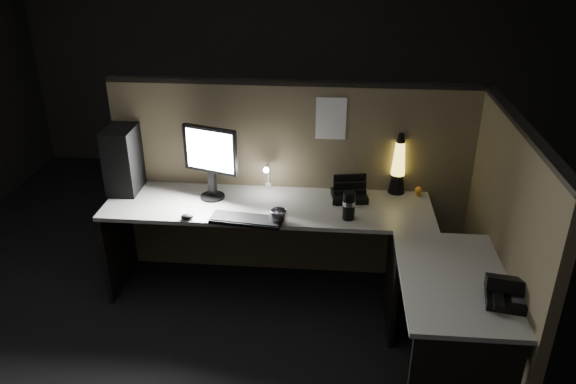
# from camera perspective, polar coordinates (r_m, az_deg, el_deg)

# --- Properties ---
(floor) EXTENTS (6.00, 6.00, 0.00)m
(floor) POSITION_cam_1_polar(r_m,az_deg,el_deg) (3.85, -0.71, -15.21)
(floor) COLOR black
(floor) RESTS_ON ground
(room_shell) EXTENTS (6.00, 6.00, 6.00)m
(room_shell) POSITION_cam_1_polar(r_m,az_deg,el_deg) (3.04, -0.88, 8.44)
(room_shell) COLOR silver
(room_shell) RESTS_ON ground
(partition_back) EXTENTS (2.66, 0.06, 1.50)m
(partition_back) POSITION_cam_1_polar(r_m,az_deg,el_deg) (4.22, 0.49, 0.94)
(partition_back) COLOR brown
(partition_back) RESTS_ON ground
(partition_right) EXTENTS (0.06, 1.66, 1.50)m
(partition_right) POSITION_cam_1_polar(r_m,az_deg,el_deg) (3.63, 20.90, -5.44)
(partition_right) COLOR brown
(partition_right) RESTS_ON ground
(desk) EXTENTS (2.60, 1.60, 0.73)m
(desk) POSITION_cam_1_polar(r_m,az_deg,el_deg) (3.70, 2.41, -5.98)
(desk) COLOR #A9A79F
(desk) RESTS_ON ground
(pc_tower) EXTENTS (0.21, 0.46, 0.48)m
(pc_tower) POSITION_cam_1_polar(r_m,az_deg,el_deg) (4.30, -16.10, 3.55)
(pc_tower) COLOR black
(pc_tower) RESTS_ON desk
(monitor) EXTENTS (0.40, 0.18, 0.53)m
(monitor) POSITION_cam_1_polar(r_m,az_deg,el_deg) (3.96, -7.89, 3.67)
(monitor) COLOR black
(monitor) RESTS_ON desk
(keyboard) EXTENTS (0.50, 0.22, 0.02)m
(keyboard) POSITION_cam_1_polar(r_m,az_deg,el_deg) (3.73, -4.25, -2.85)
(keyboard) COLOR black
(keyboard) RESTS_ON desk
(mouse) EXTENTS (0.09, 0.07, 0.03)m
(mouse) POSITION_cam_1_polar(r_m,az_deg,el_deg) (3.81, -10.23, -2.49)
(mouse) COLOR black
(mouse) RESTS_ON desk
(clip_lamp) EXTENTS (0.04, 0.17, 0.21)m
(clip_lamp) POSITION_cam_1_polar(r_m,az_deg,el_deg) (4.09, -2.11, 1.74)
(clip_lamp) COLOR silver
(clip_lamp) RESTS_ON desk
(organizer) EXTENTS (0.27, 0.25, 0.18)m
(organizer) POSITION_cam_1_polar(r_m,az_deg,el_deg) (4.04, 6.26, -0.12)
(organizer) COLOR black
(organizer) RESTS_ON desk
(lava_lamp) EXTENTS (0.12, 0.12, 0.46)m
(lava_lamp) POSITION_cam_1_polar(r_m,az_deg,el_deg) (4.12, 11.13, 2.37)
(lava_lamp) COLOR black
(lava_lamp) RESTS_ON desk
(travel_mug) EXTENTS (0.09, 0.09, 0.19)m
(travel_mug) POSITION_cam_1_polar(r_m,az_deg,el_deg) (3.74, 6.20, -1.40)
(travel_mug) COLOR black
(travel_mug) RESTS_ON desk
(steel_mug) EXTENTS (0.15, 0.15, 0.09)m
(steel_mug) POSITION_cam_1_polar(r_m,az_deg,el_deg) (3.69, -0.97, -2.51)
(steel_mug) COLOR silver
(steel_mug) RESTS_ON desk
(figurine) EXTENTS (0.05, 0.05, 0.05)m
(figurine) POSITION_cam_1_polar(r_m,az_deg,el_deg) (4.16, 13.12, 0.18)
(figurine) COLOR orange
(figurine) RESTS_ON desk
(pinned_paper) EXTENTS (0.21, 0.00, 0.30)m
(pinned_paper) POSITION_cam_1_polar(r_m,az_deg,el_deg) (3.98, 4.39, 7.44)
(pinned_paper) COLOR white
(pinned_paper) RESTS_ON partition_back
(desk_phone) EXTENTS (0.27, 0.27, 0.14)m
(desk_phone) POSITION_cam_1_polar(r_m,az_deg,el_deg) (3.18, 21.49, -9.50)
(desk_phone) COLOR black
(desk_phone) RESTS_ON desk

